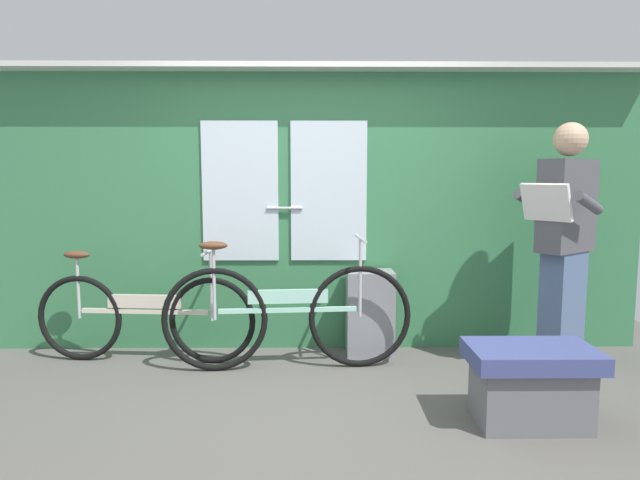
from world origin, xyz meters
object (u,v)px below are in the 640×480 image
at_px(bicycle_leaning_behind, 287,315).
at_px(passenger_reading_newspaper, 565,241).
at_px(bicycle_near_door, 144,316).
at_px(trash_bin_by_wall, 370,313).
at_px(bench_seat_corner, 530,383).

height_order(bicycle_leaning_behind, passenger_reading_newspaper, passenger_reading_newspaper).
bearing_deg(bicycle_near_door, bicycle_leaning_behind, -4.20).
bearing_deg(passenger_reading_newspaper, bicycle_leaning_behind, -38.68).
height_order(bicycle_leaning_behind, trash_bin_by_wall, bicycle_leaning_behind).
xyz_separation_m(passenger_reading_newspaper, bench_seat_corner, (-0.56, -0.90, -0.70)).
bearing_deg(trash_bin_by_wall, bicycle_near_door, -175.09).
height_order(bicycle_leaning_behind, bench_seat_corner, bicycle_leaning_behind).
bearing_deg(trash_bin_by_wall, bicycle_leaning_behind, -153.26).
height_order(bicycle_near_door, bench_seat_corner, bicycle_near_door).
relative_size(trash_bin_by_wall, bench_seat_corner, 0.95).
bearing_deg(bench_seat_corner, passenger_reading_newspaper, 57.98).
bearing_deg(bench_seat_corner, bicycle_near_door, 156.18).
relative_size(bicycle_leaning_behind, trash_bin_by_wall, 2.71).
height_order(passenger_reading_newspaper, bench_seat_corner, passenger_reading_newspaper).
relative_size(passenger_reading_newspaper, trash_bin_by_wall, 2.66).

